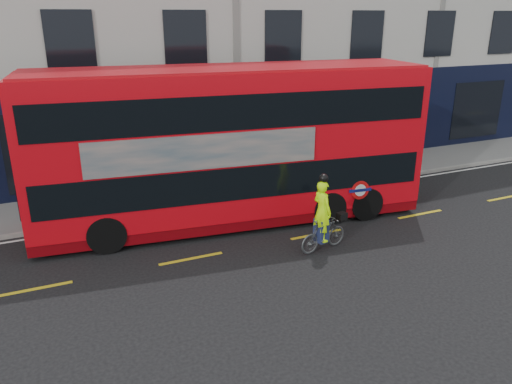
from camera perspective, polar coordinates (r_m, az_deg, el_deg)
ground at (r=14.28m, az=10.06°, el=-7.06°), size 120.00×120.00×0.00m
pavement at (r=19.53m, az=-0.45°, el=0.89°), size 60.00×3.00×0.12m
kerb at (r=18.24m, az=1.42°, el=-0.49°), size 60.00×0.12×0.13m
road_edge_line at (r=18.01m, az=1.83°, el=-0.97°), size 58.00×0.10×0.01m
lane_dashes at (r=15.41m, az=6.99°, el=-4.80°), size 58.00×0.12×0.01m
bus at (r=15.58m, az=-2.70°, el=5.36°), size 12.34×4.10×4.89m
cyclist at (r=14.12m, az=7.67°, el=-3.72°), size 1.64×0.73×2.29m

